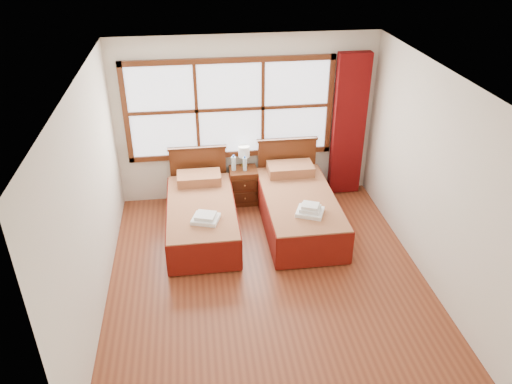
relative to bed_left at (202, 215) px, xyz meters
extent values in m
plane|color=brown|center=(0.78, -1.20, -0.29)|extent=(4.50, 4.50, 0.00)
plane|color=white|center=(0.78, -1.20, 2.31)|extent=(4.50, 4.50, 0.00)
plane|color=silver|center=(0.78, 1.05, 1.01)|extent=(4.00, 0.00, 4.00)
plane|color=silver|center=(-1.22, -1.20, 1.01)|extent=(0.00, 4.50, 4.50)
plane|color=silver|center=(2.78, -1.20, 1.01)|extent=(0.00, 4.50, 4.50)
cube|color=white|center=(0.53, 1.02, 1.21)|extent=(3.00, 0.02, 1.40)
cube|color=#552712|center=(0.53, 1.00, 0.47)|extent=(3.16, 0.06, 0.08)
cube|color=#552712|center=(0.53, 1.00, 1.95)|extent=(3.16, 0.06, 0.08)
cube|color=#552712|center=(-1.01, 1.00, 1.21)|extent=(0.08, 0.06, 1.56)
cube|color=#552712|center=(2.07, 1.00, 1.21)|extent=(0.08, 0.06, 1.56)
cube|color=#552712|center=(0.03, 1.00, 1.21)|extent=(0.05, 0.05, 1.40)
cube|color=#552712|center=(1.03, 1.00, 1.21)|extent=(0.05, 0.05, 1.40)
cube|color=#552712|center=(0.53, 1.00, 1.21)|extent=(3.00, 0.05, 0.05)
cube|color=#620909|center=(2.38, 0.91, 0.88)|extent=(0.50, 0.16, 2.30)
cube|color=#3F1C0D|center=(0.00, -0.07, -0.15)|extent=(0.84, 1.68, 0.27)
cube|color=maroon|center=(0.00, -0.07, 0.10)|extent=(0.94, 1.86, 0.23)
cube|color=maroon|center=(-0.47, -0.07, -0.03)|extent=(0.03, 1.86, 0.46)
cube|color=maroon|center=(0.47, -0.07, -0.03)|extent=(0.03, 1.86, 0.46)
cube|color=maroon|center=(0.00, -0.99, -0.03)|extent=(0.94, 0.03, 0.46)
cube|color=maroon|center=(0.00, 0.61, 0.29)|extent=(0.66, 0.38, 0.15)
cube|color=#552712|center=(0.00, 0.94, 0.17)|extent=(0.87, 0.06, 0.91)
cube|color=#3F1C0D|center=(0.00, 0.94, 0.63)|extent=(0.91, 0.08, 0.04)
cube|color=#3F1C0D|center=(1.42, -0.07, -0.14)|extent=(0.89, 1.78, 0.29)
cube|color=maroon|center=(1.42, -0.07, 0.12)|extent=(1.00, 1.98, 0.24)
cube|color=maroon|center=(0.92, -0.07, -0.02)|extent=(0.03, 1.98, 0.49)
cube|color=maroon|center=(1.92, -0.07, -0.02)|extent=(0.03, 1.98, 0.49)
cube|color=maroon|center=(1.42, -1.05, -0.02)|extent=(1.00, 0.03, 0.49)
cube|color=maroon|center=(1.42, 0.65, 0.32)|extent=(0.70, 0.41, 0.15)
cube|color=#552712|center=(1.42, 0.94, 0.20)|extent=(0.93, 0.06, 0.97)
cube|color=#3F1C0D|center=(1.42, 0.94, 0.69)|extent=(0.97, 0.08, 0.04)
cube|color=#552712|center=(0.70, 0.80, 0.00)|extent=(0.43, 0.38, 0.57)
cube|color=#3F1C0D|center=(0.70, 0.60, -0.11)|extent=(0.38, 0.02, 0.17)
cube|color=#3F1C0D|center=(0.70, 0.60, 0.12)|extent=(0.38, 0.02, 0.17)
sphere|color=#A57338|center=(0.70, 0.58, -0.11)|extent=(0.03, 0.03, 0.03)
sphere|color=#A57338|center=(0.70, 0.58, 0.12)|extent=(0.03, 0.03, 0.03)
cube|color=white|center=(0.05, -0.49, 0.24)|extent=(0.42, 0.39, 0.05)
cube|color=white|center=(0.05, -0.49, 0.29)|extent=(0.31, 0.29, 0.05)
cube|color=white|center=(1.45, -0.56, 0.27)|extent=(0.44, 0.42, 0.05)
cube|color=white|center=(1.45, -0.56, 0.33)|extent=(0.33, 0.32, 0.05)
cube|color=white|center=(1.45, -0.56, 0.37)|extent=(0.27, 0.26, 0.04)
cylinder|color=gold|center=(0.73, 0.93, 0.30)|extent=(0.11, 0.11, 0.02)
cylinder|color=gold|center=(0.73, 0.93, 0.38)|extent=(0.02, 0.02, 0.15)
cylinder|color=silver|center=(0.73, 0.93, 0.54)|extent=(0.18, 0.18, 0.18)
cylinder|color=#C2E8FA|center=(0.55, 0.80, 0.40)|extent=(0.07, 0.07, 0.23)
cylinder|color=blue|center=(0.55, 0.80, 0.53)|extent=(0.03, 0.03, 0.03)
cylinder|color=#C2E8FA|center=(0.72, 0.77, 0.39)|extent=(0.06, 0.06, 0.21)
cylinder|color=blue|center=(0.72, 0.77, 0.51)|extent=(0.03, 0.03, 0.03)
camera|label=1|loc=(-0.04, -6.14, 3.82)|focal=35.00mm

